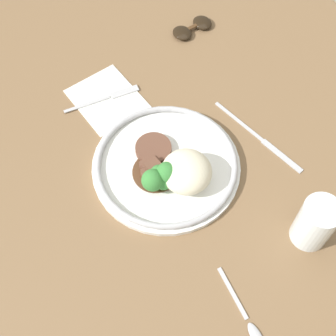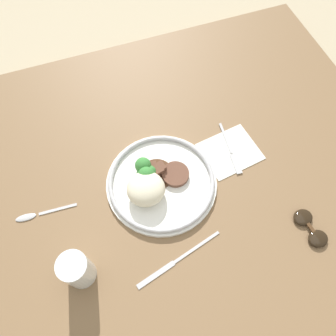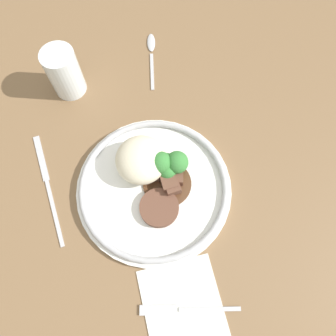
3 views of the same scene
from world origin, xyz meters
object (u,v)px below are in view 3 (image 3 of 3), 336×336
(juice_glass, at_px, (65,74))
(fork, at_px, (180,310))
(plate, at_px, (153,180))
(knife, at_px, (48,184))
(spoon, at_px, (151,50))

(juice_glass, bearing_deg, fork, -158.78)
(juice_glass, height_order, fork, juice_glass)
(juice_glass, bearing_deg, plate, -146.55)
(juice_glass, height_order, knife, juice_glass)
(plate, relative_size, fork, 1.72)
(plate, xyz_separation_m, knife, (0.02, 0.20, -0.02))
(juice_glass, relative_size, spoon, 0.68)
(juice_glass, relative_size, knife, 0.46)
(plate, relative_size, spoon, 1.88)
(fork, bearing_deg, knife, -42.23)
(juice_glass, xyz_separation_m, knife, (-0.21, 0.05, -0.04))
(plate, height_order, juice_glass, juice_glass)
(plate, relative_size, knife, 1.27)
(plate, xyz_separation_m, fork, (-0.22, -0.02, -0.02))
(plate, bearing_deg, fork, -174.23)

